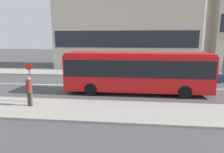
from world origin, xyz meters
TOP-DOWN VIEW (x-y plane):
  - ground_plane at (0.00, 0.00)m, footprint 120.00×120.00m
  - sidewalk_near at (0.00, -6.25)m, footprint 44.00×3.50m
  - sidewalk_far at (0.00, 6.25)m, footprint 44.00×3.50m
  - lane_centerline at (0.00, 0.00)m, footprint 41.80×0.16m
  - apartment_block_left_tower at (4.35, 12.66)m, footprint 19.67×6.41m
  - city_bus at (5.90, -1.95)m, footprint 10.85×2.59m
  - parked_car_0 at (11.96, 3.28)m, footprint 4.27×1.71m
  - pedestrian_near_stop at (-0.56, -6.09)m, footprint 0.35×0.34m
  - bus_stop_sign at (-0.87, -5.37)m, footprint 0.44×0.12m

SIDE VIEW (x-z plane):
  - ground_plane at x=0.00m, z-range 0.00..0.00m
  - lane_centerline at x=0.00m, z-range 0.00..0.01m
  - sidewalk_near at x=0.00m, z-range 0.00..0.13m
  - sidewalk_far at x=0.00m, z-range 0.00..0.13m
  - parked_car_0 at x=11.96m, z-range -0.04..1.34m
  - pedestrian_near_stop at x=-0.56m, z-range 0.26..2.06m
  - bus_stop_sign at x=-0.87m, z-range 0.35..2.94m
  - city_bus at x=5.90m, z-range 0.24..3.37m
  - apartment_block_left_tower at x=4.35m, z-range -0.01..14.91m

